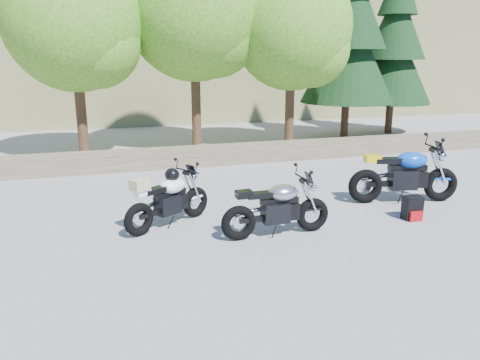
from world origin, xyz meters
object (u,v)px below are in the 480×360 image
(white_bike, at_px, (168,198))
(blue_bike, at_px, (405,175))
(silver_bike, at_px, (277,209))
(backpack, at_px, (412,208))

(white_bike, distance_m, blue_bike, 4.65)
(silver_bike, height_order, backpack, silver_bike)
(silver_bike, height_order, white_bike, white_bike)
(silver_bike, bearing_deg, white_bike, 148.14)
(blue_bike, xyz_separation_m, backpack, (-0.47, -0.93, -0.34))
(white_bike, bearing_deg, silver_bike, -62.25)
(silver_bike, relative_size, backpack, 4.38)
(blue_bike, bearing_deg, silver_bike, -150.48)
(silver_bike, bearing_deg, backpack, -0.79)
(silver_bike, relative_size, blue_bike, 0.84)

